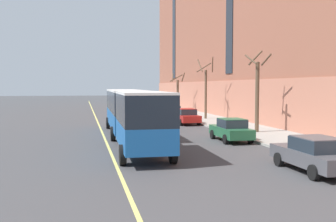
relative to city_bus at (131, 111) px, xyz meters
name	(u,v)px	position (x,y,z in m)	size (l,w,h in m)	color
ground_plane	(140,137)	(0.91, 1.69, -2.02)	(260.00, 260.00, 0.00)	#424244
sidewalk	(246,129)	(10.53, 4.69, -1.95)	(5.26, 160.00, 0.15)	#9E9B93
city_bus	(131,111)	(0.00, 0.00, 0.00)	(3.10, 19.85, 3.47)	#19569E
parked_car_red_0	(186,116)	(6.70, 10.51, -1.24)	(2.12, 4.79, 1.56)	#B21E19
parked_car_red_1	(158,108)	(6.70, 25.29, -1.24)	(2.02, 4.63, 1.56)	#B21E19
parked_car_green_2	(231,130)	(6.66, -1.77, -1.24)	(1.96, 4.29, 1.56)	#23603D
parked_car_darkgray_4	(315,154)	(6.65, -11.65, -1.24)	(2.04, 4.66, 1.56)	#4C4C51
parked_car_champagne_5	(172,112)	(6.72, 16.79, -1.24)	(1.98, 4.73, 1.56)	#BCAD89
parked_car_darkgray_6	(146,105)	(6.61, 34.13, -1.24)	(2.00, 4.26, 1.56)	#4C4C51
street_tree_mid_block	(257,91)	(10.20, 1.77, 1.32)	(1.73, 1.67, 6.45)	brown
street_tree_far_uptown	(206,89)	(10.20, 14.95, 1.41)	(1.81, 1.88, 6.81)	brown
street_tree_far_downtown	(178,92)	(10.21, 28.18, 0.93)	(1.96, 1.88, 5.54)	brown
fire_hydrant	(170,110)	(8.40, 25.11, -1.53)	(0.42, 0.24, 0.72)	red
lane_centerline	(102,133)	(-1.70, 4.69, -2.02)	(0.16, 140.00, 0.01)	#E0D66B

